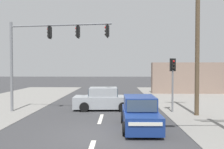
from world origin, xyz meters
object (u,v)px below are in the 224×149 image
object	(u,v)px
utility_pole_midground_right	(198,24)
hatchback_kerbside_parked	(140,114)
sedan_oncoming_mid	(104,100)
traffic_signal_mast	(45,46)
pedestal_signal_right_kerb	(173,76)

from	to	relation	value
utility_pole_midground_right	hatchback_kerbside_parked	size ratio (longest dim) A/B	2.93
utility_pole_midground_right	sedan_oncoming_mid	size ratio (longest dim) A/B	2.49
utility_pole_midground_right	hatchback_kerbside_parked	xyz separation A→B (m)	(-3.80, -2.93, -4.89)
utility_pole_midground_right	hatchback_kerbside_parked	bearing A→B (deg)	-142.39
traffic_signal_mast	sedan_oncoming_mid	distance (m)	5.38
traffic_signal_mast	pedestal_signal_right_kerb	size ratio (longest dim) A/B	1.92
pedestal_signal_right_kerb	sedan_oncoming_mid	bearing A→B (deg)	168.39
utility_pole_midground_right	traffic_signal_mast	size ratio (longest dim) A/B	1.56
traffic_signal_mast	sedan_oncoming_mid	size ratio (longest dim) A/B	1.59
utility_pole_midground_right	sedan_oncoming_mid	world-z (taller)	utility_pole_midground_right
traffic_signal_mast	hatchback_kerbside_parked	size ratio (longest dim) A/B	1.88
utility_pole_midground_right	sedan_oncoming_mid	distance (m)	7.84
traffic_signal_mast	hatchback_kerbside_parked	world-z (taller)	traffic_signal_mast
pedestal_signal_right_kerb	sedan_oncoming_mid	xyz separation A→B (m)	(-4.59, 0.94, -1.71)
pedestal_signal_right_kerb	hatchback_kerbside_parked	size ratio (longest dim) A/B	0.98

